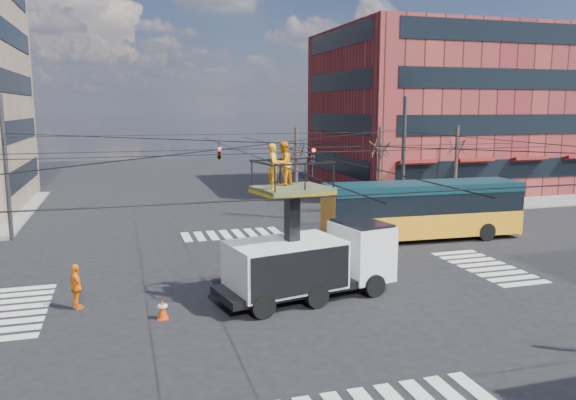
% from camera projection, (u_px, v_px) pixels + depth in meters
% --- Properties ---
extents(ground, '(120.00, 120.00, 0.00)m').
position_uv_depth(ground, '(278.00, 286.00, 23.14)').
color(ground, black).
rests_on(ground, ground).
extents(sidewalk_ne, '(18.00, 18.00, 0.12)m').
position_uv_depth(sidewalk_ne, '(445.00, 191.00, 48.89)').
color(sidewalk_ne, slate).
rests_on(sidewalk_ne, ground).
extents(crosswalks, '(22.40, 22.40, 0.02)m').
position_uv_depth(crosswalks, '(278.00, 286.00, 23.14)').
color(crosswalks, silver).
rests_on(crosswalks, ground).
extents(building_ne, '(20.06, 16.06, 14.00)m').
position_uv_depth(building_ne, '(440.00, 110.00, 50.84)').
color(building_ne, maroon).
rests_on(building_ne, ground).
extents(overhead_network, '(24.24, 24.24, 8.00)m').
position_uv_depth(overhead_network, '(273.00, 182.00, 22.80)').
color(overhead_network, '#2D2D30').
rests_on(overhead_network, ground).
extents(tree_a, '(2.00, 2.00, 6.00)m').
position_uv_depth(tree_a, '(296.00, 149.00, 36.55)').
color(tree_a, '#382B21').
rests_on(tree_a, ground).
extents(tree_b, '(2.00, 2.00, 6.00)m').
position_uv_depth(tree_b, '(380.00, 147.00, 38.24)').
color(tree_b, '#382B21').
rests_on(tree_b, ground).
extents(tree_c, '(2.00, 2.00, 6.00)m').
position_uv_depth(tree_c, '(457.00, 145.00, 39.93)').
color(tree_c, '#382B21').
rests_on(tree_c, ground).
extents(utility_truck, '(7.32, 3.77, 6.03)m').
position_uv_depth(utility_truck, '(310.00, 246.00, 21.55)').
color(utility_truck, black).
rests_on(utility_truck, ground).
extents(city_bus, '(11.20, 3.07, 3.20)m').
position_uv_depth(city_bus, '(422.00, 209.00, 31.10)').
color(city_bus, orange).
rests_on(city_bus, ground).
extents(traffic_cone, '(0.36, 0.36, 0.73)m').
position_uv_depth(traffic_cone, '(163.00, 309.00, 19.52)').
color(traffic_cone, red).
rests_on(traffic_cone, ground).
extents(worker_ground, '(0.75, 1.07, 1.69)m').
position_uv_depth(worker_ground, '(76.00, 287.00, 20.42)').
color(worker_ground, orange).
rests_on(worker_ground, ground).
extents(flagger, '(1.15, 1.20, 1.64)m').
position_uv_depth(flagger, '(360.00, 249.00, 25.87)').
color(flagger, red).
rests_on(flagger, ground).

